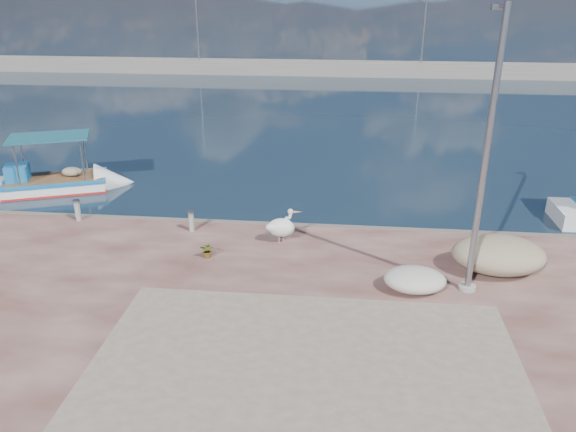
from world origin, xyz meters
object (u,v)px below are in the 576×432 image
at_px(pelican, 282,227).
at_px(lamp_post, 484,167).
at_px(bollard_near, 191,220).
at_px(boat_left, 55,185).

relative_size(pelican, lamp_post, 0.16).
xyz_separation_m(pelican, bollard_near, (-2.96, 0.52, -0.14)).
bearing_deg(bollard_near, boat_left, 147.22).
height_order(boat_left, bollard_near, boat_left).
bearing_deg(bollard_near, lamp_post, -19.23).
height_order(pelican, bollard_near, pelican).
bearing_deg(pelican, boat_left, 131.77).
bearing_deg(boat_left, bollard_near, -53.76).
xyz_separation_m(pelican, lamp_post, (5.12, -2.30, 2.80)).
bearing_deg(pelican, lamp_post, -45.63).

